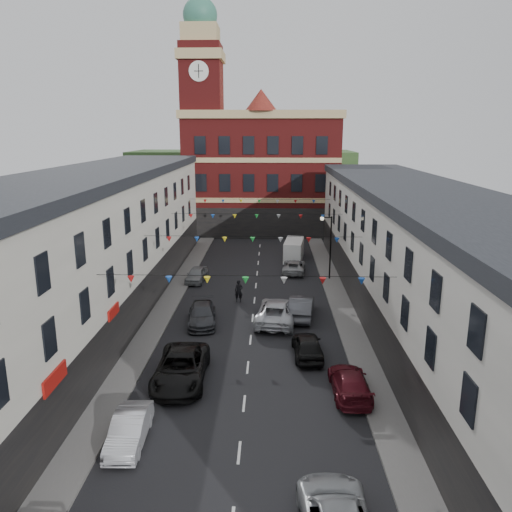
# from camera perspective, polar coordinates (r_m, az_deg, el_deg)

# --- Properties ---
(ground) EXTENTS (160.00, 160.00, 0.00)m
(ground) POSITION_cam_1_polar(r_m,az_deg,el_deg) (33.62, -0.63, -9.56)
(ground) COLOR black
(ground) RESTS_ON ground
(pavement_left) EXTENTS (1.80, 64.00, 0.15)m
(pavement_left) POSITION_cam_1_polar(r_m,az_deg,el_deg) (36.34, -11.54, -7.87)
(pavement_left) COLOR #605E5B
(pavement_left) RESTS_ON ground
(pavement_right) EXTENTS (1.80, 64.00, 0.15)m
(pavement_right) POSITION_cam_1_polar(r_m,az_deg,el_deg) (35.85, 10.70, -8.14)
(pavement_right) COLOR #605E5B
(pavement_right) RESTS_ON ground
(terrace_left) EXTENTS (8.40, 56.00, 10.70)m
(terrace_left) POSITION_cam_1_polar(r_m,az_deg,el_deg) (35.31, -20.07, -0.11)
(terrace_left) COLOR beige
(terrace_left) RESTS_ON ground
(terrace_right) EXTENTS (8.40, 56.00, 9.70)m
(terrace_right) POSITION_cam_1_polar(r_m,az_deg,el_deg) (34.56, 19.33, -1.20)
(terrace_right) COLOR silver
(terrace_right) RESTS_ON ground
(civic_building) EXTENTS (20.60, 13.30, 18.50)m
(civic_building) POSITION_cam_1_polar(r_m,az_deg,el_deg) (68.94, 0.65, 9.62)
(civic_building) COLOR maroon
(civic_building) RESTS_ON ground
(clock_tower) EXTENTS (5.60, 5.60, 30.00)m
(clock_tower) POSITION_cam_1_polar(r_m,az_deg,el_deg) (66.37, -6.11, 15.25)
(clock_tower) COLOR maroon
(clock_tower) RESTS_ON ground
(distant_hill) EXTENTS (40.00, 14.00, 10.00)m
(distant_hill) POSITION_cam_1_polar(r_m,az_deg,el_deg) (93.31, -1.56, 8.85)
(distant_hill) COLOR #2A4B23
(distant_hill) RESTS_ON ground
(street_lamp) EXTENTS (1.10, 0.36, 6.00)m
(street_lamp) POSITION_cam_1_polar(r_m,az_deg,el_deg) (46.09, 8.24, 1.94)
(street_lamp) COLOR black
(street_lamp) RESTS_ON ground
(car_left_b) EXTENTS (1.56, 4.12, 1.34)m
(car_left_b) POSITION_cam_1_polar(r_m,az_deg,el_deg) (23.99, -14.29, -18.66)
(car_left_b) COLOR silver
(car_left_b) RESTS_ON ground
(car_left_c) EXTENTS (2.84, 5.97, 1.64)m
(car_left_c) POSITION_cam_1_polar(r_m,az_deg,el_deg) (28.42, -8.58, -12.54)
(car_left_c) COLOR black
(car_left_c) RESTS_ON ground
(car_left_d) EXTENTS (2.45, 4.96, 1.39)m
(car_left_d) POSITION_cam_1_polar(r_m,az_deg,el_deg) (36.24, -6.19, -6.67)
(car_left_d) COLOR #37393E
(car_left_d) RESTS_ON ground
(car_left_e) EXTENTS (1.96, 4.06, 1.34)m
(car_left_e) POSITION_cam_1_polar(r_m,az_deg,el_deg) (46.24, -6.80, -2.11)
(car_left_e) COLOR gray
(car_left_e) RESTS_ON ground
(car_right_c) EXTENTS (1.97, 4.68, 1.35)m
(car_right_c) POSITION_cam_1_polar(r_m,az_deg,el_deg) (27.40, 10.67, -14.04)
(car_right_c) COLOR #56111B
(car_right_c) RESTS_ON ground
(car_right_d) EXTENTS (1.90, 4.32, 1.45)m
(car_right_d) POSITION_cam_1_polar(r_m,az_deg,el_deg) (31.16, 5.91, -10.17)
(car_right_d) COLOR black
(car_right_d) RESTS_ON ground
(car_right_e) EXTENTS (2.37, 5.11, 1.62)m
(car_right_e) POSITION_cam_1_polar(r_m,az_deg,el_deg) (37.39, 5.18, -5.79)
(car_right_e) COLOR #4B4D53
(car_right_e) RESTS_ON ground
(car_right_f) EXTENTS (2.55, 4.76, 1.27)m
(car_right_f) POSITION_cam_1_polar(r_m,az_deg,el_deg) (48.87, 4.37, -1.20)
(car_right_f) COLOR #9B9C9F
(car_right_f) RESTS_ON ground
(moving_car) EXTENTS (3.49, 6.25, 1.65)m
(moving_car) POSITION_cam_1_polar(r_m,az_deg,el_deg) (36.33, 2.43, -6.32)
(moving_car) COLOR silver
(moving_car) RESTS_ON ground
(white_van) EXTENTS (2.44, 4.98, 2.12)m
(white_van) POSITION_cam_1_polar(r_m,az_deg,el_deg) (53.87, 4.34, 0.70)
(white_van) COLOR white
(white_van) RESTS_ON ground
(pedestrian) EXTENTS (0.69, 0.48, 1.83)m
(pedestrian) POSITION_cam_1_polar(r_m,az_deg,el_deg) (40.44, -1.99, -4.03)
(pedestrian) COLOR black
(pedestrian) RESTS_ON ground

